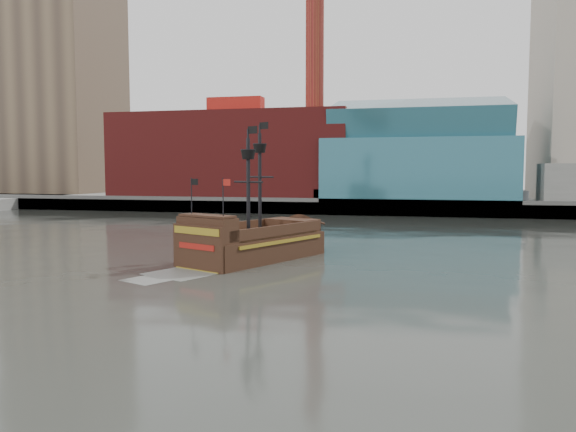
# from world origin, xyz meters

# --- Properties ---
(ground) EXTENTS (400.00, 400.00, 0.00)m
(ground) POSITION_xyz_m (0.00, 0.00, 0.00)
(ground) COLOR #252622
(ground) RESTS_ON ground
(promenade_far) EXTENTS (220.00, 60.00, 2.00)m
(promenade_far) POSITION_xyz_m (0.00, 92.00, 1.00)
(promenade_far) COLOR slate
(promenade_far) RESTS_ON ground
(seawall) EXTENTS (220.00, 1.00, 2.60)m
(seawall) POSITION_xyz_m (0.00, 62.50, 1.30)
(seawall) COLOR #4C4C49
(seawall) RESTS_ON ground
(skyline) EXTENTS (149.00, 45.00, 62.00)m
(skyline) POSITION_xyz_m (5.21, 84.56, 24.55)
(skyline) COLOR brown
(skyline) RESTS_ON promenade_far
(pirate_ship) EXTENTS (10.58, 16.04, 11.61)m
(pirate_ship) POSITION_xyz_m (-1.91, 16.94, 1.05)
(pirate_ship) COLOR black
(pirate_ship) RESTS_ON ground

